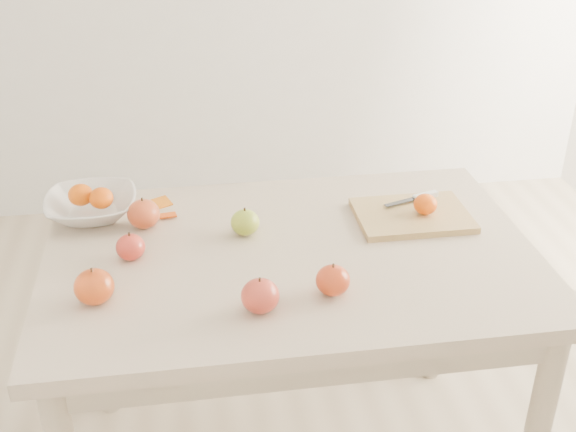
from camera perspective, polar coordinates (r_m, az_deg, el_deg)
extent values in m
cube|color=#C7B496|center=(1.78, 0.25, -3.30)|extent=(1.20, 0.80, 0.04)
cylinder|color=#BCAA8E|center=(2.28, -14.83, -7.85)|extent=(0.06, 0.06, 0.71)
cylinder|color=#BCAA8E|center=(2.39, 11.88, -5.59)|extent=(0.06, 0.06, 0.71)
cube|color=tan|center=(1.94, 9.78, 0.05)|extent=(0.30, 0.22, 0.02)
ellipsoid|color=#DE3F07|center=(1.92, 10.80, 0.93)|extent=(0.06, 0.06, 0.05)
imported|color=silver|center=(1.98, -15.27, 0.77)|extent=(0.24, 0.24, 0.06)
ellipsoid|color=#DC5707|center=(1.98, -16.07, 1.62)|extent=(0.07, 0.07, 0.06)
ellipsoid|color=#E44408|center=(1.95, -14.54, 1.39)|extent=(0.06, 0.06, 0.06)
cube|color=#C4610D|center=(2.01, -10.11, 0.91)|extent=(0.07, 0.07, 0.01)
cube|color=#D64E0F|center=(1.95, -9.48, -0.01)|extent=(0.05, 0.04, 0.01)
cube|color=white|center=(2.01, 10.80, 1.58)|extent=(0.08, 0.04, 0.01)
cube|color=#383A40|center=(1.97, 8.84, 1.08)|extent=(0.10, 0.04, 0.00)
ellipsoid|color=olive|center=(1.83, -3.41, -0.50)|extent=(0.07, 0.07, 0.07)
ellipsoid|color=maroon|center=(1.89, -11.35, 0.17)|extent=(0.08, 0.08, 0.08)
ellipsoid|color=maroon|center=(1.60, 3.56, -5.09)|extent=(0.08, 0.08, 0.07)
ellipsoid|color=maroon|center=(1.77, -12.34, -2.42)|extent=(0.07, 0.07, 0.06)
ellipsoid|color=maroon|center=(1.63, -15.08, -5.42)|extent=(0.09, 0.09, 0.08)
ellipsoid|color=maroon|center=(1.55, -2.21, -6.33)|extent=(0.08, 0.08, 0.08)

